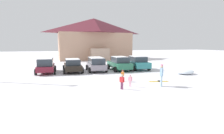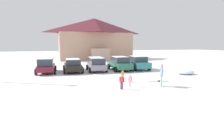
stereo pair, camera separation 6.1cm
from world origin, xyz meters
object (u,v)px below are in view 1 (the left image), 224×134
at_px(pair_of_skis, 159,81).
at_px(plowed_snow_pile, 185,72).
at_px(parked_green_coupe, 119,63).
at_px(parked_teal_hatchback, 137,63).
at_px(skier_child_in_orange_jacket, 123,75).
at_px(parked_maroon_van, 46,65).
at_px(parked_grey_wagon, 96,64).
at_px(parked_black_sedan, 73,65).
at_px(skier_adult_in_blue_parka, 162,74).
at_px(ski_lodge, 94,39).
at_px(skier_child_in_pink_snowsuit, 130,80).
at_px(skier_child_in_red_jacket, 122,81).

xyz_separation_m(pair_of_skis, plowed_snow_pile, (4.76, 2.44, 0.24)).
relative_size(parked_green_coupe, plowed_snow_pile, 2.22).
distance_m(parked_teal_hatchback, skier_child_in_orange_jacket, 7.82).
bearing_deg(parked_green_coupe, parked_maroon_van, 176.03).
height_order(parked_grey_wagon, parked_teal_hatchback, parked_teal_hatchback).
bearing_deg(parked_black_sedan, skier_adult_in_blue_parka, -58.76).
height_order(ski_lodge, parked_grey_wagon, ski_lodge).
bearing_deg(plowed_snow_pile, skier_child_in_pink_snowsuit, -156.98).
distance_m(parked_black_sedan, skier_child_in_red_jacket, 9.52).
bearing_deg(plowed_snow_pile, parked_teal_hatchback, 122.83).
xyz_separation_m(parked_black_sedan, parked_teal_hatchback, (8.02, -0.40, 0.08)).
bearing_deg(plowed_snow_pile, parked_maroon_van, 158.89).
relative_size(pair_of_skis, plowed_snow_pile, 0.85).
xyz_separation_m(parked_grey_wagon, plowed_snow_pile, (8.48, -5.02, -0.63)).
bearing_deg(parked_black_sedan, plowed_snow_pile, -25.37).
relative_size(parked_black_sedan, parked_grey_wagon, 1.06).
height_order(parked_maroon_van, pair_of_skis, parked_maroon_van).
height_order(parked_black_sedan, parked_green_coupe, parked_green_coupe).
height_order(skier_child_in_red_jacket, pair_of_skis, skier_child_in_red_jacket).
bearing_deg(parked_black_sedan, skier_child_in_red_jacket, -74.83).
bearing_deg(skier_child_in_pink_snowsuit, parked_black_sedan, 111.36).
distance_m(parked_teal_hatchback, skier_adult_in_blue_parka, 9.19).
relative_size(skier_child_in_orange_jacket, skier_adult_in_blue_parka, 0.59).
bearing_deg(skier_child_in_red_jacket, skier_child_in_orange_jacket, 67.31).
height_order(parked_grey_wagon, plowed_snow_pile, parked_grey_wagon).
relative_size(skier_child_in_orange_jacket, skier_child_in_red_jacket, 0.94).
distance_m(ski_lodge, parked_black_sedan, 18.41).
bearing_deg(parked_black_sedan, ski_lodge, 69.64).
bearing_deg(pair_of_skis, skier_child_in_red_jacket, -159.94).
bearing_deg(pair_of_skis, parked_green_coupe, 96.65).
bearing_deg(pair_of_skis, skier_adult_in_blue_parka, -117.63).
height_order(skier_child_in_pink_snowsuit, pair_of_skis, skier_child_in_pink_snowsuit).
distance_m(ski_lodge, parked_grey_wagon, 17.92).
bearing_deg(skier_child_in_orange_jacket, parked_grey_wagon, 96.96).
bearing_deg(parked_green_coupe, skier_child_in_red_jacket, -109.46).
bearing_deg(ski_lodge, parked_black_sedan, -110.36).
height_order(parked_green_coupe, skier_child_in_orange_jacket, parked_green_coupe).
bearing_deg(parked_black_sedan, skier_child_in_orange_jacket, -62.67).
relative_size(parked_maroon_van, parked_green_coupe, 0.93).
bearing_deg(parked_maroon_van, parked_grey_wagon, -4.12).
bearing_deg(pair_of_skis, plowed_snow_pile, 27.17).
xyz_separation_m(skier_child_in_orange_jacket, pair_of_skis, (2.92, -0.98, -0.54)).
height_order(parked_maroon_van, skier_child_in_orange_jacket, parked_maroon_van).
bearing_deg(parked_maroon_van, skier_child_in_orange_jacket, -47.26).
xyz_separation_m(skier_adult_in_blue_parka, skier_child_in_pink_snowsuit, (-2.25, 0.65, -0.44)).
bearing_deg(parked_teal_hatchback, plowed_snow_pile, -57.17).
height_order(parked_grey_wagon, skier_adult_in_blue_parka, skier_adult_in_blue_parka).
bearing_deg(parked_maroon_van, ski_lodge, 61.43).
relative_size(parked_black_sedan, skier_child_in_orange_jacket, 4.61).
xyz_separation_m(skier_child_in_red_jacket, plowed_snow_pile, (8.69, 3.88, -0.33)).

